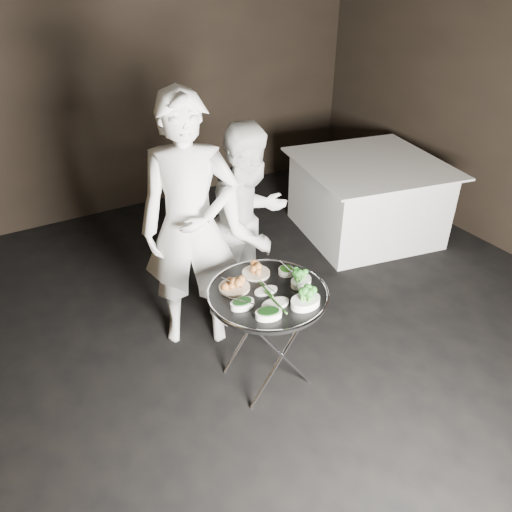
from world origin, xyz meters
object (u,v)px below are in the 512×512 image
tray_stand (267,333)px  dining_table (366,198)px  serving_tray (268,294)px  waiter_left (191,227)px  waiter_right (250,224)px

tray_stand → dining_table: bearing=32.9°
serving_tray → waiter_left: waiter_left is taller
serving_tray → waiter_right: 0.85m
tray_stand → dining_table: (2.04, 1.32, -0.01)m
waiter_left → tray_stand: bearing=-48.2°
waiter_left → dining_table: (2.25, 0.62, -0.56)m
waiter_left → serving_tray: bearing=-48.2°
tray_stand → serving_tray: 0.33m
tray_stand → serving_tray: (0.00, 0.00, 0.33)m
waiter_right → dining_table: waiter_right is taller
waiter_right → serving_tray: bearing=-129.5°
tray_stand → serving_tray: bearing=0.0°
serving_tray → tray_stand: bearing=180.0°
dining_table → waiter_right: bearing=-162.8°
waiter_left → dining_table: waiter_left is taller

